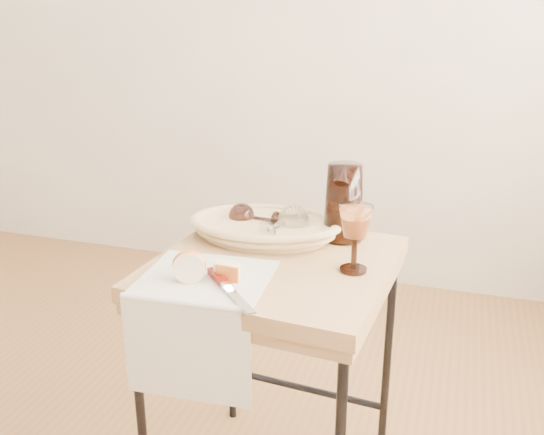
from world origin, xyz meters
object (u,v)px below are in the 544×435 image
(wine_goblet, at_px, (355,239))
(table_knife, at_px, (228,288))
(bread_basket, at_px, (265,229))
(goblet_lying_a, at_px, (256,218))
(pitcher, at_px, (344,202))
(goblet_lying_b, at_px, (282,224))
(side_table, at_px, (274,383))
(tea_towel, at_px, (206,278))
(apple_half, at_px, (189,265))

(wine_goblet, height_order, table_knife, wine_goblet)
(bread_basket, bearing_deg, goblet_lying_a, 147.28)
(bread_basket, bearing_deg, pitcher, 9.85)
(goblet_lying_a, xyz_separation_m, pitcher, (0.24, 0.04, 0.06))
(goblet_lying_b, xyz_separation_m, table_knife, (-0.03, -0.33, -0.04))
(side_table, distance_m, goblet_lying_b, 0.44)
(tea_towel, bearing_deg, side_table, 49.25)
(side_table, relative_size, goblet_lying_a, 6.12)
(goblet_lying_a, relative_size, apple_half, 1.50)
(side_table, height_order, wine_goblet, wine_goblet)
(goblet_lying_b, bearing_deg, bread_basket, 93.24)
(table_knife, bearing_deg, apple_half, -149.35)
(bread_basket, height_order, apple_half, apple_half)
(tea_towel, distance_m, goblet_lying_a, 0.32)
(tea_towel, relative_size, goblet_lying_a, 2.48)
(wine_goblet, bearing_deg, tea_towel, -154.90)
(side_table, xyz_separation_m, pitcher, (0.14, 0.20, 0.47))
(goblet_lying_b, bearing_deg, tea_towel, -176.14)
(bread_basket, xyz_separation_m, pitcher, (0.20, 0.06, 0.08))
(goblet_lying_b, height_order, table_knife, goblet_lying_b)
(side_table, relative_size, table_knife, 3.20)
(goblet_lying_a, bearing_deg, goblet_lying_b, 164.22)
(bread_basket, relative_size, goblet_lying_a, 3.12)
(apple_half, distance_m, table_knife, 0.12)
(tea_towel, bearing_deg, bread_basket, 76.50)
(pitcher, bearing_deg, table_knife, -109.56)
(bread_basket, relative_size, pitcher, 1.48)
(goblet_lying_b, height_order, wine_goblet, wine_goblet)
(bread_basket, distance_m, table_knife, 0.35)
(side_table, height_order, tea_towel, tea_towel)
(apple_half, bearing_deg, goblet_lying_a, 60.83)
(pitcher, bearing_deg, tea_towel, -122.05)
(side_table, height_order, goblet_lying_a, goblet_lying_a)
(tea_towel, height_order, wine_goblet, wine_goblet)
(bread_basket, relative_size, apple_half, 4.66)
(apple_half, bearing_deg, tea_towel, 19.12)
(side_table, relative_size, tea_towel, 2.47)
(apple_half, xyz_separation_m, table_knife, (0.11, -0.03, -0.03))
(bread_basket, xyz_separation_m, apple_half, (-0.08, -0.32, 0.02))
(goblet_lying_a, bearing_deg, table_knife, 107.51)
(wine_goblet, bearing_deg, bread_basket, 151.93)
(side_table, height_order, table_knife, table_knife)
(pitcher, distance_m, wine_goblet, 0.22)
(tea_towel, relative_size, bread_basket, 0.80)
(pitcher, bearing_deg, goblet_lying_a, -166.38)
(goblet_lying_a, height_order, wine_goblet, wine_goblet)
(tea_towel, height_order, pitcher, pitcher)
(goblet_lying_b, relative_size, table_knife, 0.61)
(side_table, relative_size, bread_basket, 1.96)
(bread_basket, distance_m, goblet_lying_a, 0.04)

